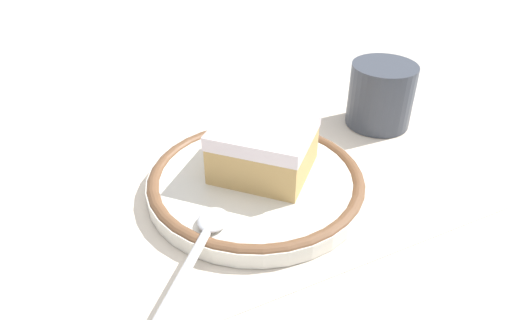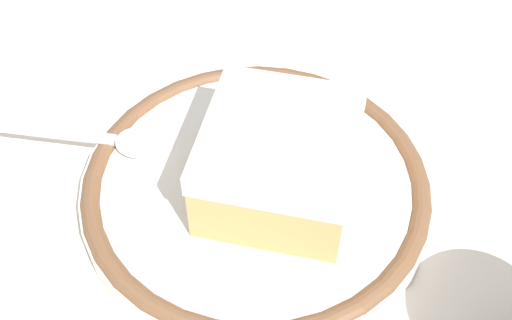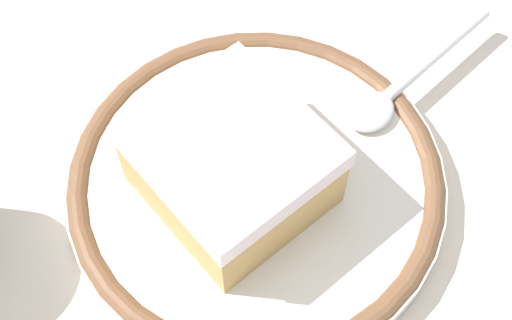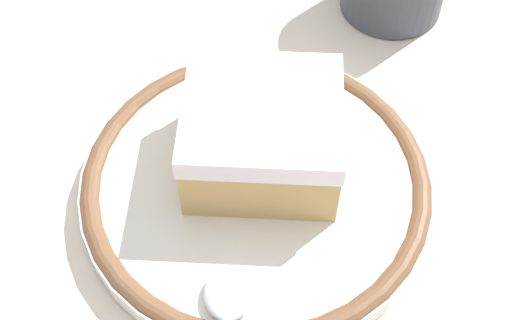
# 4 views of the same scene
# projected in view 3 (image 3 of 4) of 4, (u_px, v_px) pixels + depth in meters

# --- Properties ---
(ground_plane) EXTENTS (2.40, 2.40, 0.00)m
(ground_plane) POSITION_uv_depth(u_px,v_px,m) (231.00, 233.00, 0.41)
(ground_plane) COLOR #B7B2A8
(placemat) EXTENTS (0.54, 0.32, 0.00)m
(placemat) POSITION_uv_depth(u_px,v_px,m) (231.00, 232.00, 0.41)
(placemat) COLOR beige
(placemat) RESTS_ON ground_plane
(plate) EXTENTS (0.22, 0.22, 0.02)m
(plate) POSITION_uv_depth(u_px,v_px,m) (256.00, 183.00, 0.41)
(plate) COLOR silver
(plate) RESTS_ON placemat
(cake_slice) EXTENTS (0.13, 0.13, 0.05)m
(cake_slice) POSITION_uv_depth(u_px,v_px,m) (229.00, 165.00, 0.38)
(cake_slice) COLOR tan
(cake_slice) RESTS_ON plate
(spoon) EXTENTS (0.10, 0.11, 0.01)m
(spoon) POSITION_uv_depth(u_px,v_px,m) (399.00, 86.00, 0.43)
(spoon) COLOR silver
(spoon) RESTS_ON plate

